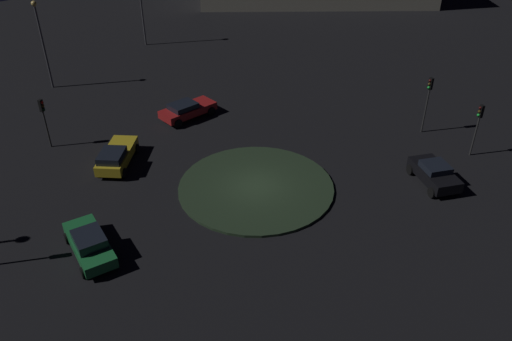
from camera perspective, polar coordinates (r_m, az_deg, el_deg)
The scene contains 10 objects.
ground_plane at distance 33.36m, azimuth 0.00°, elevation -1.94°, with size 118.06×118.06×0.00m, color black.
roundabout_island at distance 33.31m, azimuth 0.00°, elevation -1.82°, with size 10.12×10.12×0.18m, color #263823.
car_yellow at distance 36.56m, azimuth -15.33°, elevation 1.60°, with size 4.59×4.33×1.51m.
car_green at distance 29.27m, azimuth -18.08°, elevation -7.75°, with size 4.59×2.29×1.49m.
car_red at distance 42.10m, azimuth -7.70°, elevation 6.76°, with size 2.42×4.72×1.39m.
car_black at distance 35.36m, azimuth 19.27°, elevation -0.30°, with size 4.27×3.24×1.47m.
traffic_light_south at distance 40.58m, azimuth 18.67°, elevation 8.04°, with size 0.32×0.37×4.47m.
traffic_light_northeast at distance 39.63m, azimuth -22.62°, elevation 5.87°, with size 0.40×0.37×3.80m.
traffic_light_south_near at distance 38.70m, azimuth 23.57°, elevation 5.17°, with size 0.36×0.39×3.94m.
streetlamp_east at distance 49.63m, azimuth -22.85°, elevation 13.72°, with size 0.46×0.46×7.82m.
Camera 1 is at (-21.80, 16.66, 18.97)m, focal length 35.85 mm.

